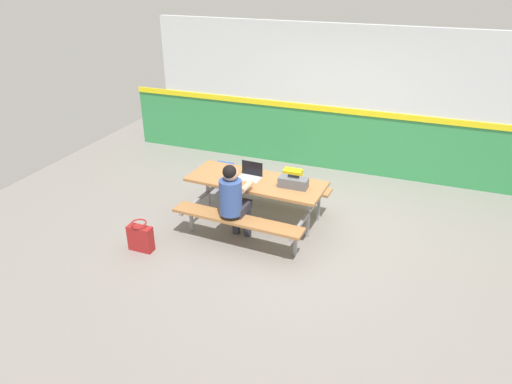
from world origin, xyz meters
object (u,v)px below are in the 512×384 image
Objects in this scene: student_nearer at (233,197)px; backpack_dark at (292,182)px; picnic_table_main at (256,190)px; satchel_spare at (224,176)px; laptop_silver at (250,175)px; toolbox_grey at (293,182)px; tote_bag_bright at (141,238)px.

student_nearer is 1.84m from backpack_dark.
picnic_table_main is 4.52× the size of backpack_dark.
picnic_table_main is 1.45m from satchel_spare.
toolbox_grey is at bearing -6.22° from laptop_silver.
satchel_spare is at bearing -171.34° from backpack_dark.
student_nearer is 1.37m from tote_bag_bright.
laptop_silver is (0.01, 0.59, 0.08)m from student_nearer.
backpack_dark is 1.18m from satchel_spare.
toolbox_grey reaches higher than satchel_spare.
picnic_table_main is 6.01× the size of laptop_silver.
laptop_silver is at bearing 89.39° from student_nearer.
laptop_silver is at bearing -104.63° from backpack_dark.
backpack_dark and satchel_spare have the same top height.
picnic_table_main is 0.58m from student_nearer.
tote_bag_bright is at bearing -136.16° from picnic_table_main.
laptop_silver reaches higher than tote_bag_bright.
laptop_silver is 1.32m from backpack_dark.
student_nearer reaches higher than tote_bag_bright.
toolbox_grey is at bearing -3.01° from picnic_table_main.
backpack_dark is at bearing 75.37° from laptop_silver.
toolbox_grey reaches higher than tote_bag_bright.
student_nearer is (-0.11, -0.55, 0.13)m from picnic_table_main.
student_nearer is 2.74× the size of satchel_spare.
satchel_spare is (-0.87, 0.97, -0.57)m from laptop_silver.
toolbox_grey reaches higher than picnic_table_main.
student_nearer is at bearing -101.42° from picnic_table_main.
backpack_dark is (0.19, 1.19, -0.36)m from picnic_table_main.
picnic_table_main is at bearing -46.22° from satchel_spare.
student_nearer is 3.02× the size of toolbox_grey.
picnic_table_main reaches higher than tote_bag_bright.
picnic_table_main is 4.63× the size of tote_bag_bright.
picnic_table_main is 1.73m from tote_bag_bright.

